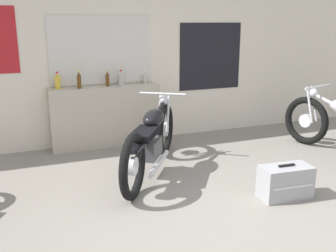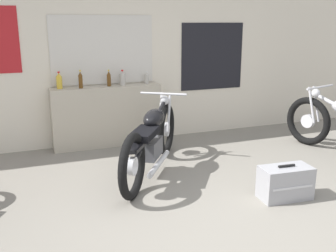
{
  "view_description": "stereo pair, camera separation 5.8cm",
  "coord_description": "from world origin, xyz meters",
  "px_view_note": "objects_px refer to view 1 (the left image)",
  "views": [
    {
      "loc": [
        -1.7,
        -2.88,
        1.86
      ],
      "look_at": [
        -0.12,
        1.14,
        0.7
      ],
      "focal_mm": 42.0,
      "sensor_mm": 36.0,
      "label": 1
    },
    {
      "loc": [
        -1.65,
        -2.9,
        1.86
      ],
      "look_at": [
        -0.12,
        1.14,
        0.7
      ],
      "focal_mm": 42.0,
      "sensor_mm": 36.0,
      "label": 2
    }
  ],
  "objects_px": {
    "bottle_leftmost": "(58,81)",
    "bottle_center": "(107,79)",
    "bottle_right_center": "(121,78)",
    "hard_case_silver": "(285,182)",
    "bottle_left_center": "(79,80)",
    "motorcycle_black": "(151,140)",
    "bottle_rightmost": "(145,78)"
  },
  "relations": [
    {
      "from": "bottle_leftmost",
      "to": "bottle_center",
      "type": "relative_size",
      "value": 1.01
    },
    {
      "from": "bottle_right_center",
      "to": "hard_case_silver",
      "type": "height_order",
      "value": "bottle_right_center"
    },
    {
      "from": "bottle_left_center",
      "to": "bottle_center",
      "type": "height_order",
      "value": "bottle_left_center"
    },
    {
      "from": "bottle_leftmost",
      "to": "motorcycle_black",
      "type": "bearing_deg",
      "value": -55.11
    },
    {
      "from": "bottle_center",
      "to": "motorcycle_black",
      "type": "xyz_separation_m",
      "value": [
        0.23,
        -1.32,
        -0.59
      ]
    },
    {
      "from": "bottle_leftmost",
      "to": "bottle_right_center",
      "type": "distance_m",
      "value": 0.93
    },
    {
      "from": "bottle_right_center",
      "to": "motorcycle_black",
      "type": "xyz_separation_m",
      "value": [
        0.01,
        -1.34,
        -0.58
      ]
    },
    {
      "from": "bottle_left_center",
      "to": "bottle_center",
      "type": "distance_m",
      "value": 0.43
    },
    {
      "from": "bottle_leftmost",
      "to": "bottle_right_center",
      "type": "bearing_deg",
      "value": -0.33
    },
    {
      "from": "bottle_right_center",
      "to": "motorcycle_black",
      "type": "relative_size",
      "value": 0.12
    },
    {
      "from": "bottle_right_center",
      "to": "motorcycle_black",
      "type": "height_order",
      "value": "bottle_right_center"
    },
    {
      "from": "bottle_center",
      "to": "bottle_rightmost",
      "type": "distance_m",
      "value": 0.6
    },
    {
      "from": "bottle_left_center",
      "to": "bottle_center",
      "type": "bearing_deg",
      "value": 6.55
    },
    {
      "from": "bottle_rightmost",
      "to": "hard_case_silver",
      "type": "distance_m",
      "value": 2.79
    },
    {
      "from": "bottle_leftmost",
      "to": "bottle_left_center",
      "type": "xyz_separation_m",
      "value": [
        0.29,
        -0.08,
        0.01
      ]
    },
    {
      "from": "bottle_center",
      "to": "bottle_right_center",
      "type": "bearing_deg",
      "value": 5.68
    },
    {
      "from": "bottle_leftmost",
      "to": "motorcycle_black",
      "type": "xyz_separation_m",
      "value": [
        0.94,
        -1.35,
        -0.59
      ]
    },
    {
      "from": "hard_case_silver",
      "to": "bottle_center",
      "type": "bearing_deg",
      "value": 117.78
    },
    {
      "from": "motorcycle_black",
      "to": "bottle_left_center",
      "type": "bearing_deg",
      "value": 117.01
    },
    {
      "from": "bottle_leftmost",
      "to": "bottle_right_center",
      "type": "relative_size",
      "value": 1.07
    },
    {
      "from": "bottle_right_center",
      "to": "motorcycle_black",
      "type": "distance_m",
      "value": 1.46
    },
    {
      "from": "bottle_left_center",
      "to": "motorcycle_black",
      "type": "distance_m",
      "value": 1.55
    },
    {
      "from": "motorcycle_black",
      "to": "hard_case_silver",
      "type": "distance_m",
      "value": 1.66
    },
    {
      "from": "bottle_rightmost",
      "to": "hard_case_silver",
      "type": "bearing_deg",
      "value": -74.16
    },
    {
      "from": "bottle_leftmost",
      "to": "bottle_rightmost",
      "type": "bearing_deg",
      "value": 0.61
    },
    {
      "from": "motorcycle_black",
      "to": "hard_case_silver",
      "type": "bearing_deg",
      "value": -47.51
    },
    {
      "from": "bottle_right_center",
      "to": "hard_case_silver",
      "type": "bearing_deg",
      "value": -66.31
    },
    {
      "from": "bottle_left_center",
      "to": "bottle_right_center",
      "type": "height_order",
      "value": "bottle_left_center"
    },
    {
      "from": "bottle_center",
      "to": "bottle_right_center",
      "type": "relative_size",
      "value": 1.06
    },
    {
      "from": "motorcycle_black",
      "to": "bottle_leftmost",
      "type": "bearing_deg",
      "value": 124.89
    },
    {
      "from": "bottle_leftmost",
      "to": "bottle_center",
      "type": "distance_m",
      "value": 0.71
    },
    {
      "from": "bottle_left_center",
      "to": "motorcycle_black",
      "type": "xyz_separation_m",
      "value": [
        0.65,
        -1.27,
        -0.6
      ]
    }
  ]
}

